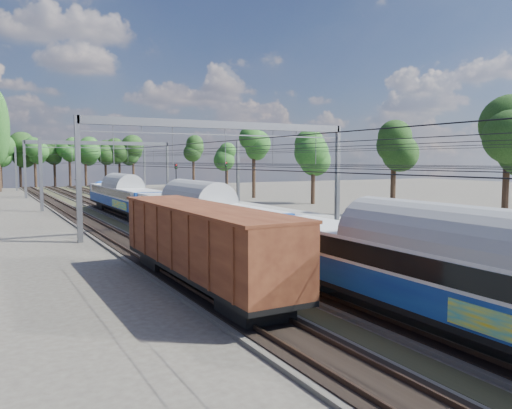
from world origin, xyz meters
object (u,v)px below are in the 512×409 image
worker (116,194)px  signal_far (226,176)px  emu_train (200,209)px  freight_boxcar (201,241)px  signal_near (176,179)px

worker → signal_far: size_ratio=0.28×
worker → signal_far: 17.67m
emu_train → freight_boxcar: bearing=-112.3°
signal_near → signal_far: signal_far is taller
emu_train → worker: bearing=83.9°
emu_train → freight_boxcar: emu_train is taller
freight_boxcar → signal_near: 43.75m
freight_boxcar → signal_near: size_ratio=2.63×
signal_near → signal_far: (7.95, 1.51, 0.17)m
emu_train → signal_near: 31.93m
emu_train → freight_boxcar: size_ratio=4.40×
emu_train → signal_near: bearing=73.0°
emu_train → worker: size_ratio=39.10×
emu_train → signal_far: (17.28, 32.03, 1.04)m
signal_far → worker: bearing=161.2°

